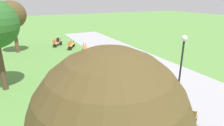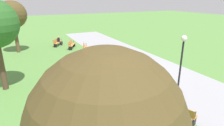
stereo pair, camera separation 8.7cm
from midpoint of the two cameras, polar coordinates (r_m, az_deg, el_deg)
The scene contains 15 objects.
ground_plane at distance 16.14m, azimuth 4.68°, elevation -1.96°, with size 120.00×120.00×0.00m, color #54843D.
path_paving at distance 17.19m, azimuth 10.38°, elevation -0.88°, with size 38.25×5.61×0.01m, color #939399.
bench_0 at distance 25.08m, azimuth -15.98°, elevation 6.11°, with size 1.88×1.51×0.89m.
bench_1 at distance 23.37m, azimuth -12.04°, elevation 5.52°, with size 1.95×1.33×0.89m.
bench_2 at distance 21.60m, azimuth -8.04°, elevation 4.66°, with size 2.00×1.14×0.89m.
bench_3 at distance 19.76m, azimuth -3.96°, elevation 3.46°, with size 2.02×0.93×0.89m.
bench_4 at distance 17.87m, azimuth 0.21°, elevation 1.82°, with size 2.00×0.71×0.89m.
bench_5 at distance 15.94m, azimuth 4.50°, elevation -0.39°, with size 1.96×0.47×0.89m.
bench_6 at distance 14.00m, azimuth 8.97°, elevation -3.38°, with size 2.00×0.71×0.89m.
bench_7 at distance 12.07m, azimuth 13.70°, elevation -7.49°, with size 2.02×0.93×0.89m.
bench_8 at distance 10.20m, azimuth 18.85°, elevation -13.28°, with size 2.00×1.14×0.89m.
person_seated at distance 25.20m, azimuth -15.49°, elevation 6.58°, with size 0.54×0.60×1.20m.
tree_1 at distance 4.02m, azimuth -0.88°, elevation -18.30°, with size 3.21×3.21×4.95m.
tree_2 at distance 23.07m, azimuth -27.69°, elevation 12.70°, with size 2.88×2.88×5.56m.
lamp_post at distance 10.85m, azimuth 20.48°, elevation 1.66°, with size 0.32×0.32×3.93m.
Camera 2 is at (12.91, -7.79, 5.75)m, focal length 30.33 mm.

